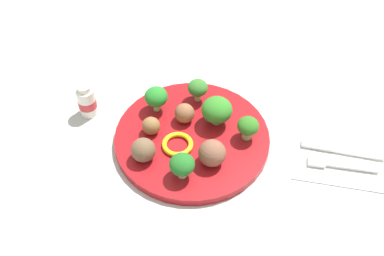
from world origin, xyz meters
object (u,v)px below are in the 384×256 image
(fork, at_px, (338,164))
(yogurt_bottle, at_px, (87,101))
(broccoli_floret_mid_right, at_px, (156,97))
(broccoli_floret_back_right, at_px, (182,165))
(plate, at_px, (192,138))
(meatball_back_left, at_px, (151,125))
(knife, at_px, (339,149))
(broccoli_floret_back_left, at_px, (217,110))
(meatball_front_left, at_px, (185,113))
(napkin, at_px, (342,159))
(broccoli_floret_center, at_px, (248,127))
(meatball_near_rim, at_px, (143,150))
(broccoli_floret_far_rim, at_px, (197,88))
(meatball_front_right, at_px, (212,153))
(pepper_ring_back_left, at_px, (178,144))

(fork, distance_m, yogurt_bottle, 0.47)
(broccoli_floret_mid_right, distance_m, fork, 0.35)
(broccoli_floret_back_right, height_order, broccoli_floret_mid_right, broccoli_floret_mid_right)
(plate, bearing_deg, broccoli_floret_back_right, 86.32)
(meatball_back_left, bearing_deg, knife, -179.14)
(yogurt_bottle, bearing_deg, broccoli_floret_back_left, 177.18)
(meatball_front_left, distance_m, napkin, 0.29)
(knife, xyz_separation_m, yogurt_bottle, (0.47, -0.04, 0.02))
(meatball_back_left, bearing_deg, meatball_front_left, -148.30)
(broccoli_floret_back_left, height_order, fork, broccoli_floret_back_left)
(fork, bearing_deg, yogurt_bottle, -9.65)
(plate, xyz_separation_m, napkin, (-0.27, 0.01, -0.01))
(broccoli_floret_center, bearing_deg, fork, 166.91)
(broccoli_floret_back_right, height_order, meatball_near_rim, broccoli_floret_back_right)
(meatball_front_left, bearing_deg, broccoli_floret_center, 166.36)
(plate, bearing_deg, broccoli_floret_far_rim, -88.90)
(broccoli_floret_mid_right, relative_size, meatball_front_right, 1.06)
(broccoli_floret_far_rim, bearing_deg, yogurt_bottle, 12.22)
(meatball_front_right, relative_size, knife, 0.32)
(meatball_front_left, relative_size, fork, 0.30)
(broccoli_floret_back_right, distance_m, meatball_near_rim, 0.08)
(meatball_front_right, xyz_separation_m, pepper_ring_back_left, (0.06, -0.03, -0.02))
(meatball_back_left, height_order, pepper_ring_back_left, meatball_back_left)
(plate, distance_m, napkin, 0.27)
(plate, height_order, meatball_front_right, meatball_front_right)
(broccoli_floret_back_left, xyz_separation_m, meatball_front_left, (0.06, 0.00, -0.01))
(napkin, bearing_deg, knife, -73.05)
(broccoli_floret_mid_right, height_order, meatball_front_right, broccoli_floret_mid_right)
(broccoli_floret_mid_right, bearing_deg, meatball_near_rim, 88.68)
(meatball_front_right, relative_size, meatball_near_rim, 1.11)
(plate, xyz_separation_m, broccoli_floret_back_right, (0.01, 0.09, 0.04))
(broccoli_floret_far_rim, distance_m, meatball_near_rim, 0.17)
(plate, bearing_deg, broccoli_floret_center, -175.44)
(meatball_front_left, bearing_deg, napkin, 170.45)
(broccoli_floret_back_right, height_order, napkin, broccoli_floret_back_right)
(meatball_front_right, height_order, yogurt_bottle, yogurt_bottle)
(meatball_front_left, height_order, fork, meatball_front_left)
(meatball_back_left, bearing_deg, broccoli_floret_mid_right, -90.41)
(broccoli_floret_center, bearing_deg, meatball_back_left, 2.12)
(meatball_near_rim, xyz_separation_m, napkin, (-0.34, -0.05, -0.03))
(plate, xyz_separation_m, broccoli_floret_center, (-0.10, -0.01, 0.04))
(broccoli_floret_back_right, distance_m, meatball_back_left, 0.11)
(plate, distance_m, broccoli_floret_far_rim, 0.10)
(meatball_back_left, xyz_separation_m, napkin, (-0.34, 0.01, -0.03))
(broccoli_floret_back_right, bearing_deg, fork, -167.17)
(broccoli_floret_back_left, height_order, knife, broccoli_floret_back_left)
(meatball_front_right, xyz_separation_m, yogurt_bottle, (0.25, -0.11, -0.01))
(broccoli_floret_mid_right, distance_m, knife, 0.34)
(meatball_front_left, bearing_deg, meatball_back_left, 31.70)
(broccoli_floret_far_rim, xyz_separation_m, meatball_near_rim, (0.07, 0.15, -0.01))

